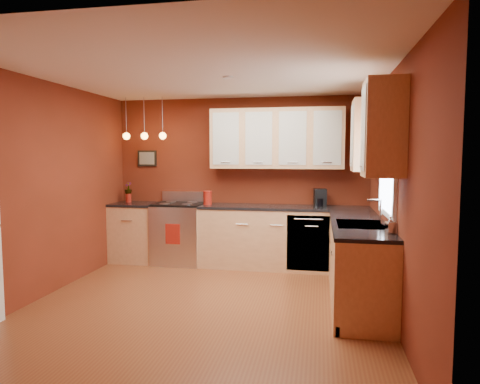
% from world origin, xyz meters
% --- Properties ---
extents(floor, '(4.20, 4.20, 0.00)m').
position_xyz_m(floor, '(0.00, 0.00, 0.00)').
color(floor, brown).
rests_on(floor, ground).
extents(ceiling, '(4.00, 4.20, 0.02)m').
position_xyz_m(ceiling, '(0.00, 0.00, 2.60)').
color(ceiling, silver).
rests_on(ceiling, wall_back).
extents(wall_back, '(4.00, 0.02, 2.60)m').
position_xyz_m(wall_back, '(0.00, 2.10, 1.30)').
color(wall_back, maroon).
rests_on(wall_back, floor).
extents(wall_front, '(4.00, 0.02, 2.60)m').
position_xyz_m(wall_front, '(0.00, -2.10, 1.30)').
color(wall_front, maroon).
rests_on(wall_front, floor).
extents(wall_left, '(0.02, 4.20, 2.60)m').
position_xyz_m(wall_left, '(-2.00, 0.00, 1.30)').
color(wall_left, maroon).
rests_on(wall_left, floor).
extents(wall_right, '(0.02, 4.20, 2.60)m').
position_xyz_m(wall_right, '(2.00, 0.00, 1.30)').
color(wall_right, maroon).
rests_on(wall_right, floor).
extents(base_cabinets_back_left, '(0.70, 0.60, 0.90)m').
position_xyz_m(base_cabinets_back_left, '(-1.65, 1.80, 0.45)').
color(base_cabinets_back_left, '#E4AE7A').
rests_on(base_cabinets_back_left, floor).
extents(base_cabinets_back_right, '(2.54, 0.60, 0.90)m').
position_xyz_m(base_cabinets_back_right, '(0.73, 1.80, 0.45)').
color(base_cabinets_back_right, '#E4AE7A').
rests_on(base_cabinets_back_right, floor).
extents(base_cabinets_right, '(0.60, 2.10, 0.90)m').
position_xyz_m(base_cabinets_right, '(1.70, 0.45, 0.45)').
color(base_cabinets_right, '#E4AE7A').
rests_on(base_cabinets_right, floor).
extents(counter_back_left, '(0.70, 0.62, 0.04)m').
position_xyz_m(counter_back_left, '(-1.65, 1.80, 0.92)').
color(counter_back_left, black).
rests_on(counter_back_left, base_cabinets_back_left).
extents(counter_back_right, '(2.54, 0.62, 0.04)m').
position_xyz_m(counter_back_right, '(0.73, 1.80, 0.92)').
color(counter_back_right, black).
rests_on(counter_back_right, base_cabinets_back_right).
extents(counter_right, '(0.62, 2.10, 0.04)m').
position_xyz_m(counter_right, '(1.70, 0.45, 0.92)').
color(counter_right, black).
rests_on(counter_right, base_cabinets_right).
extents(gas_range, '(0.76, 0.64, 1.11)m').
position_xyz_m(gas_range, '(-0.92, 1.80, 0.48)').
color(gas_range, silver).
rests_on(gas_range, floor).
extents(dishwasher_front, '(0.60, 0.02, 0.80)m').
position_xyz_m(dishwasher_front, '(1.10, 1.51, 0.45)').
color(dishwasher_front, silver).
rests_on(dishwasher_front, base_cabinets_back_right).
extents(sink, '(0.50, 0.70, 0.33)m').
position_xyz_m(sink, '(1.70, 0.30, 0.92)').
color(sink, '#97989D').
rests_on(sink, counter_right).
extents(window, '(0.06, 1.02, 1.22)m').
position_xyz_m(window, '(1.97, 0.30, 1.69)').
color(window, white).
rests_on(window, wall_right).
extents(upper_cabinets_back, '(2.00, 0.35, 0.90)m').
position_xyz_m(upper_cabinets_back, '(0.60, 1.93, 1.95)').
color(upper_cabinets_back, '#E4AE7A').
rests_on(upper_cabinets_back, wall_back).
extents(upper_cabinets_right, '(0.35, 1.95, 0.90)m').
position_xyz_m(upper_cabinets_right, '(1.82, 0.32, 1.95)').
color(upper_cabinets_right, '#E4AE7A').
rests_on(upper_cabinets_right, wall_right).
extents(wall_picture, '(0.32, 0.03, 0.26)m').
position_xyz_m(wall_picture, '(-1.55, 2.08, 1.65)').
color(wall_picture, black).
rests_on(wall_picture, wall_back).
extents(pendant_lights, '(0.71, 0.11, 0.66)m').
position_xyz_m(pendant_lights, '(-1.45, 1.75, 2.01)').
color(pendant_lights, '#97989D').
rests_on(pendant_lights, ceiling).
extents(red_canister, '(0.14, 0.14, 0.21)m').
position_xyz_m(red_canister, '(-0.45, 1.79, 1.05)').
color(red_canister, maroon).
rests_on(red_canister, counter_back_right).
extents(red_vase, '(0.09, 0.09, 0.14)m').
position_xyz_m(red_vase, '(-1.80, 1.87, 1.01)').
color(red_vase, maroon).
rests_on(red_vase, counter_back_left).
extents(flowers, '(0.14, 0.14, 0.21)m').
position_xyz_m(flowers, '(-1.80, 1.87, 1.16)').
color(flowers, maroon).
rests_on(flowers, red_vase).
extents(coffee_maker, '(0.20, 0.20, 0.26)m').
position_xyz_m(coffee_maker, '(1.26, 1.92, 1.06)').
color(coffee_maker, black).
rests_on(coffee_maker, counter_back_right).
extents(soap_pump, '(0.10, 0.10, 0.17)m').
position_xyz_m(soap_pump, '(1.94, -0.25, 1.03)').
color(soap_pump, silver).
rests_on(soap_pump, counter_right).
extents(dish_towel, '(0.22, 0.02, 0.31)m').
position_xyz_m(dish_towel, '(-0.91, 1.47, 0.52)').
color(dish_towel, maroon).
rests_on(dish_towel, gas_range).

